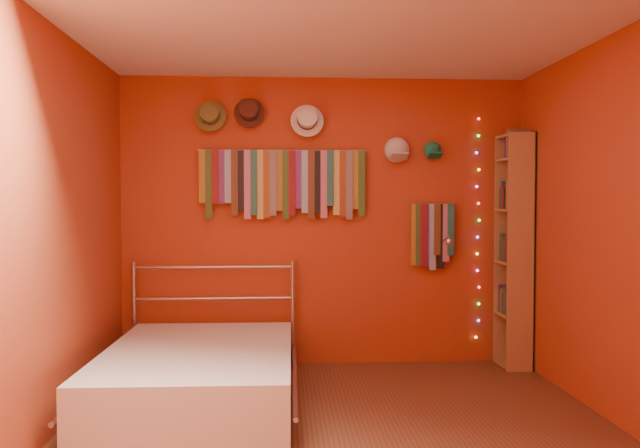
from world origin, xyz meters
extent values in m
plane|color=brown|center=(0.00, 0.00, 0.00)|extent=(3.50, 3.50, 0.00)
cube|color=#A7391A|center=(0.00, 1.75, 1.25)|extent=(3.50, 0.02, 2.50)
cube|color=#A7391A|center=(1.75, 0.00, 1.25)|extent=(0.02, 3.50, 2.50)
cube|color=#A7391A|center=(-1.75, 0.00, 1.25)|extent=(0.02, 3.50, 2.50)
cube|color=white|center=(0.00, 0.00, 2.50)|extent=(3.50, 3.50, 0.02)
cylinder|color=#B9B9BE|center=(-0.36, 1.70, 1.86)|extent=(1.45, 0.01, 0.01)
cube|color=olive|center=(-1.05, 1.69, 1.64)|extent=(0.06, 0.01, 0.45)
cube|color=#2E4F1F|center=(-0.99, 1.68, 1.57)|extent=(0.06, 0.01, 0.59)
cube|color=maroon|center=(-0.94, 1.68, 1.63)|extent=(0.06, 0.01, 0.46)
cube|color=#501B6D|center=(-0.88, 1.69, 1.63)|extent=(0.06, 0.01, 0.46)
cube|color=#6E93C5|center=(-0.83, 1.68, 1.64)|extent=(0.06, 0.01, 0.45)
cube|color=#492518|center=(-0.77, 1.68, 1.58)|extent=(0.06, 0.01, 0.56)
cube|color=black|center=(-0.72, 1.69, 1.60)|extent=(0.06, 0.01, 0.52)
cube|color=#BE5F95|center=(-0.66, 1.68, 1.57)|extent=(0.06, 0.01, 0.59)
cube|color=#1A5C52|center=(-0.61, 1.68, 1.59)|extent=(0.06, 0.01, 0.56)
cube|color=tan|center=(-0.55, 1.69, 1.57)|extent=(0.06, 0.01, 0.59)
cube|color=brown|center=(-0.50, 1.68, 1.57)|extent=(0.06, 0.01, 0.58)
cube|color=navy|center=(-0.44, 1.68, 1.58)|extent=(0.06, 0.01, 0.56)
cube|color=brown|center=(-0.39, 1.69, 1.60)|extent=(0.06, 0.01, 0.52)
cube|color=#284A1D|center=(-0.33, 1.68, 1.57)|extent=(0.06, 0.01, 0.60)
cube|color=maroon|center=(-0.28, 1.68, 1.58)|extent=(0.06, 0.01, 0.57)
cube|color=#531C70|center=(-0.23, 1.69, 1.61)|extent=(0.06, 0.01, 0.50)
cube|color=#77AFD3|center=(-0.17, 1.68, 1.60)|extent=(0.06, 0.01, 0.54)
cube|color=#4F2A1A|center=(-0.12, 1.68, 1.57)|extent=(0.06, 0.01, 0.59)
cube|color=black|center=(-0.06, 1.69, 1.59)|extent=(0.06, 0.01, 0.54)
cube|color=#A65371|center=(-0.01, 1.68, 1.57)|extent=(0.06, 0.01, 0.58)
cube|color=#18554E|center=(0.05, 1.68, 1.63)|extent=(0.06, 0.01, 0.48)
cube|color=#BEB64C|center=(0.10, 1.69, 1.59)|extent=(0.06, 0.01, 0.56)
cube|color=maroon|center=(0.16, 1.68, 1.58)|extent=(0.06, 0.01, 0.57)
cube|color=#121752|center=(0.21, 1.68, 1.57)|extent=(0.06, 0.01, 0.59)
cube|color=olive|center=(0.27, 1.69, 1.61)|extent=(0.06, 0.01, 0.51)
cube|color=#2E4F1F|center=(0.32, 1.68, 1.58)|extent=(0.06, 0.01, 0.57)
cylinder|color=#B9B9BE|center=(0.95, 1.70, 1.40)|extent=(0.40, 0.01, 0.01)
cube|color=#92641A|center=(0.79, 1.69, 1.13)|extent=(0.06, 0.01, 0.54)
cube|color=#2D5220|center=(0.83, 1.68, 1.13)|extent=(0.06, 0.01, 0.54)
cube|color=maroon|center=(0.87, 1.68, 1.13)|extent=(0.06, 0.01, 0.55)
cube|color=#451A68|center=(0.91, 1.69, 1.13)|extent=(0.06, 0.01, 0.55)
cube|color=#6987BC|center=(0.95, 1.68, 1.11)|extent=(0.06, 0.01, 0.58)
cube|color=#4B3319|center=(0.99, 1.68, 1.18)|extent=(0.06, 0.01, 0.45)
cube|color=black|center=(1.03, 1.69, 1.12)|extent=(0.06, 0.01, 0.57)
cube|color=#AC5686|center=(1.07, 1.68, 1.15)|extent=(0.06, 0.01, 0.50)
cube|color=#1A5B59|center=(1.11, 1.68, 1.18)|extent=(0.06, 0.01, 0.45)
cylinder|color=brown|center=(-0.98, 1.69, 2.15)|extent=(0.27, 0.07, 0.26)
cylinder|color=brown|center=(-0.98, 1.64, 2.16)|extent=(0.16, 0.13, 0.17)
cylinder|color=#332314|center=(-0.98, 1.67, 2.16)|extent=(0.16, 0.05, 0.16)
cylinder|color=#452218|center=(-0.64, 1.69, 2.18)|extent=(0.26, 0.07, 0.26)
cylinder|color=#452218|center=(-0.64, 1.64, 2.19)|extent=(0.15, 0.13, 0.17)
cylinder|color=black|center=(-0.64, 1.67, 2.19)|extent=(0.16, 0.05, 0.16)
cylinder|color=white|center=(-0.15, 1.69, 2.12)|extent=(0.29, 0.07, 0.28)
cylinder|color=white|center=(-0.15, 1.64, 2.13)|extent=(0.17, 0.14, 0.19)
cylinder|color=black|center=(-0.15, 1.67, 2.12)|extent=(0.17, 0.06, 0.17)
ellipsoid|color=silver|center=(0.63, 1.70, 1.87)|extent=(0.20, 0.15, 0.20)
cube|color=silver|center=(0.63, 1.58, 1.81)|extent=(0.14, 0.11, 0.06)
ellipsoid|color=#1B7A5A|center=(0.94, 1.70, 1.87)|extent=(0.16, 0.12, 0.16)
cube|color=#1B7A5A|center=(0.94, 1.60, 1.82)|extent=(0.12, 0.09, 0.05)
sphere|color=#FF3333|center=(1.36, 1.71, 2.15)|extent=(0.02, 0.02, 0.02)
sphere|color=#33FF4C|center=(1.36, 1.71, 2.00)|extent=(0.02, 0.02, 0.02)
sphere|color=#4C66FF|center=(1.34, 1.71, 1.85)|extent=(0.02, 0.02, 0.02)
sphere|color=yellow|center=(1.36, 1.71, 1.70)|extent=(0.02, 0.02, 0.02)
sphere|color=#FF4CCC|center=(1.34, 1.71, 1.56)|extent=(0.02, 0.02, 0.02)
sphere|color=#FF3333|center=(1.36, 1.71, 1.41)|extent=(0.02, 0.02, 0.02)
sphere|color=#33FF4C|center=(1.37, 1.71, 1.26)|extent=(0.02, 0.02, 0.02)
sphere|color=#4C66FF|center=(1.36, 1.71, 1.11)|extent=(0.02, 0.02, 0.02)
sphere|color=yellow|center=(1.35, 1.71, 0.96)|extent=(0.02, 0.02, 0.02)
sphere|color=#FF4CCC|center=(1.36, 1.71, 0.81)|extent=(0.02, 0.02, 0.02)
sphere|color=#FF3333|center=(1.37, 1.71, 0.67)|extent=(0.02, 0.02, 0.02)
sphere|color=#33FF4C|center=(1.37, 1.71, 0.52)|extent=(0.02, 0.02, 0.02)
sphere|color=#4C66FF|center=(1.37, 1.71, 0.37)|extent=(0.02, 0.02, 0.02)
sphere|color=yellow|center=(1.35, 1.71, 0.22)|extent=(0.02, 0.02, 0.02)
cylinder|color=#B9B9BE|center=(1.04, 1.73, 1.07)|extent=(0.03, 0.03, 0.03)
cylinder|color=#B9B9BE|center=(1.04, 1.62, 1.10)|extent=(0.01, 0.23, 0.07)
sphere|color=white|center=(1.04, 1.50, 1.09)|extent=(0.06, 0.06, 0.06)
cube|color=#AC754D|center=(1.62, 1.37, 1.00)|extent=(0.24, 0.02, 2.00)
cube|color=#AC754D|center=(1.62, 1.69, 1.00)|extent=(0.24, 0.02, 2.00)
cube|color=#AC754D|center=(1.74, 1.53, 1.00)|extent=(0.02, 0.34, 2.00)
cube|color=#AC754D|center=(1.62, 1.53, 0.02)|extent=(0.24, 0.32, 0.02)
cube|color=#AC754D|center=(1.62, 1.53, 0.45)|extent=(0.24, 0.32, 0.02)
cube|color=#AC754D|center=(1.62, 1.53, 0.90)|extent=(0.24, 0.32, 0.02)
cube|color=#AC754D|center=(1.62, 1.53, 1.35)|extent=(0.24, 0.32, 0.02)
cube|color=#AC754D|center=(1.62, 1.53, 1.78)|extent=(0.24, 0.32, 0.02)
cube|color=#AC754D|center=(1.62, 1.53, 1.98)|extent=(0.24, 0.32, 0.02)
cylinder|color=#B9B9BE|center=(-1.62, 1.65, 0.46)|extent=(0.03, 0.03, 0.91)
cylinder|color=#B9B9BE|center=(-0.28, 1.65, 0.46)|extent=(0.03, 0.03, 0.91)
cylinder|color=#B9B9BE|center=(-0.95, 1.65, 0.34)|extent=(1.35, 0.02, 0.02)
cylinder|color=#B9B9BE|center=(-0.95, 1.65, 0.60)|extent=(1.35, 0.02, 0.02)
cylinder|color=#B9B9BE|center=(-0.95, 1.65, 0.87)|extent=(1.35, 0.02, 0.02)
cube|color=silver|center=(-0.95, 0.69, 0.21)|extent=(1.31, 1.85, 0.37)
cylinder|color=#B9B9BE|center=(-1.62, 0.69, 0.19)|extent=(0.06, 1.83, 0.03)
cylinder|color=#B9B9BE|center=(-0.28, 0.69, 0.19)|extent=(0.06, 1.83, 0.03)
camera|label=1|loc=(-0.36, -3.69, 1.42)|focal=35.00mm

